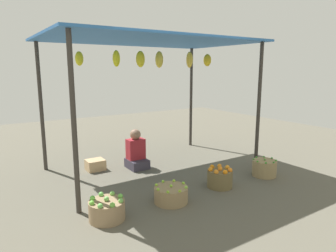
{
  "coord_description": "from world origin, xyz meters",
  "views": [
    {
      "loc": [
        -2.85,
        -4.98,
        1.94
      ],
      "look_at": [
        0.0,
        -0.59,
        0.95
      ],
      "focal_mm": 32.31,
      "sensor_mm": 36.0,
      "label": 1
    }
  ],
  "objects_px": {
    "vendor_person": "(136,153)",
    "basket_oranges": "(220,178)",
    "basket_green_apples": "(107,210)",
    "wooden_crate_near_vendor": "(95,165)",
    "basket_limes": "(171,194)",
    "basket_green_chilies": "(264,168)"
  },
  "relations": [
    {
      "from": "vendor_person",
      "to": "basket_oranges",
      "type": "bearing_deg",
      "value": -66.79
    },
    {
      "from": "basket_green_apples",
      "to": "basket_oranges",
      "type": "bearing_deg",
      "value": 0.84
    },
    {
      "from": "basket_green_apples",
      "to": "wooden_crate_near_vendor",
      "type": "distance_m",
      "value": 2.07
    },
    {
      "from": "basket_green_apples",
      "to": "basket_oranges",
      "type": "distance_m",
      "value": 2.0
    },
    {
      "from": "basket_limes",
      "to": "basket_oranges",
      "type": "xyz_separation_m",
      "value": [
        1.01,
        0.05,
        0.03
      ]
    },
    {
      "from": "basket_oranges",
      "to": "basket_green_apples",
      "type": "bearing_deg",
      "value": -179.16
    },
    {
      "from": "basket_limes",
      "to": "basket_oranges",
      "type": "bearing_deg",
      "value": 2.86
    },
    {
      "from": "basket_limes",
      "to": "basket_oranges",
      "type": "distance_m",
      "value": 1.01
    },
    {
      "from": "basket_green_apples",
      "to": "basket_green_chilies",
      "type": "bearing_deg",
      "value": -0.35
    },
    {
      "from": "basket_limes",
      "to": "basket_green_chilies",
      "type": "bearing_deg",
      "value": 0.08
    },
    {
      "from": "wooden_crate_near_vendor",
      "to": "basket_green_chilies",
      "type": "bearing_deg",
      "value": -38.86
    },
    {
      "from": "basket_green_chilies",
      "to": "wooden_crate_near_vendor",
      "type": "bearing_deg",
      "value": 141.14
    },
    {
      "from": "vendor_person",
      "to": "wooden_crate_near_vendor",
      "type": "relative_size",
      "value": 2.3
    },
    {
      "from": "vendor_person",
      "to": "wooden_crate_near_vendor",
      "type": "distance_m",
      "value": 0.82
    },
    {
      "from": "basket_green_apples",
      "to": "wooden_crate_near_vendor",
      "type": "relative_size",
      "value": 1.4
    },
    {
      "from": "vendor_person",
      "to": "basket_green_apples",
      "type": "bearing_deg",
      "value": -127.53
    },
    {
      "from": "basket_limes",
      "to": "basket_green_chilies",
      "type": "distance_m",
      "value": 2.06
    },
    {
      "from": "vendor_person",
      "to": "basket_green_chilies",
      "type": "bearing_deg",
      "value": -43.98
    },
    {
      "from": "vendor_person",
      "to": "wooden_crate_near_vendor",
      "type": "xyz_separation_m",
      "value": [
        -0.74,
        0.31,
        -0.2
      ]
    },
    {
      "from": "basket_limes",
      "to": "wooden_crate_near_vendor",
      "type": "bearing_deg",
      "value": 102.18
    },
    {
      "from": "basket_green_apples",
      "to": "wooden_crate_near_vendor",
      "type": "height_order",
      "value": "basket_green_apples"
    },
    {
      "from": "basket_limes",
      "to": "wooden_crate_near_vendor",
      "type": "height_order",
      "value": "basket_limes"
    }
  ]
}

